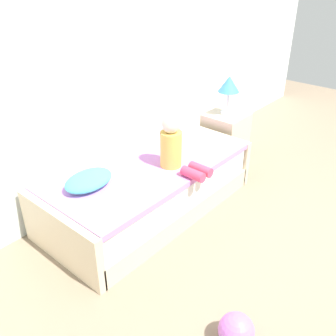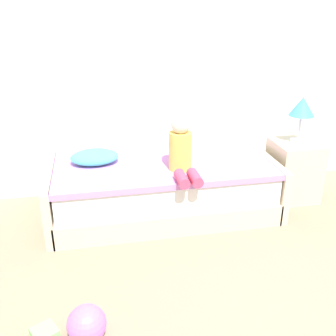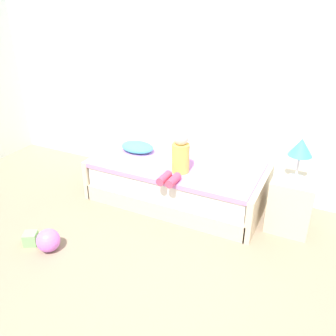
% 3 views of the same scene
% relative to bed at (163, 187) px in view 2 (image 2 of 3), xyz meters
% --- Properties ---
extents(wall_rear, '(7.20, 0.10, 2.90)m').
position_rel_bed_xyz_m(wall_rear, '(0.52, 0.60, 1.20)').
color(wall_rear, silver).
rests_on(wall_rear, ground).
extents(bed, '(2.11, 1.00, 0.50)m').
position_rel_bed_xyz_m(bed, '(0.00, 0.00, 0.00)').
color(bed, beige).
rests_on(bed, ground).
extents(nightstand, '(0.44, 0.44, 0.60)m').
position_rel_bed_xyz_m(nightstand, '(1.35, 0.01, 0.05)').
color(nightstand, beige).
rests_on(nightstand, ground).
extents(table_lamp, '(0.24, 0.24, 0.45)m').
position_rel_bed_xyz_m(table_lamp, '(1.35, 0.01, 0.69)').
color(table_lamp, silver).
rests_on(table_lamp, nightstand).
extents(child_figure, '(0.20, 0.51, 0.50)m').
position_rel_bed_xyz_m(child_figure, '(0.12, -0.23, 0.46)').
color(child_figure, gold).
rests_on(child_figure, bed).
extents(pillow, '(0.44, 0.30, 0.13)m').
position_rel_bed_xyz_m(pillow, '(-0.61, 0.10, 0.32)').
color(pillow, '#4CCCBC').
rests_on(pillow, bed).
extents(toy_ball, '(0.23, 0.23, 0.23)m').
position_rel_bed_xyz_m(toy_ball, '(-0.73, -1.46, -0.13)').
color(toy_ball, '#CC66D8').
rests_on(toy_ball, ground).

